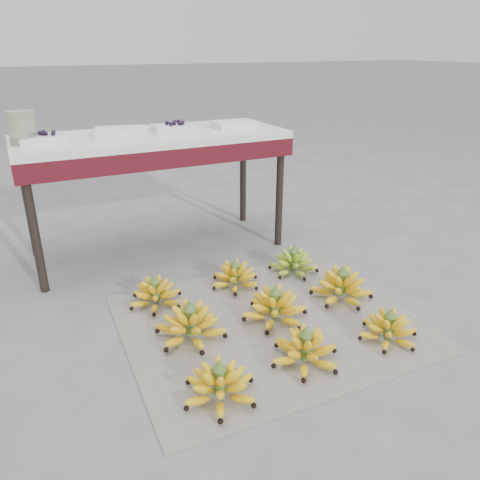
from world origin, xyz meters
name	(u,v)px	position (x,y,z in m)	size (l,w,h in m)	color
ground	(255,330)	(0.00, 0.00, 0.00)	(60.00, 60.00, 0.00)	slate
newspaper_mat	(269,322)	(0.08, 0.03, 0.00)	(1.25, 1.05, 0.01)	beige
bunch_front_left	(220,385)	(-0.31, -0.32, 0.06)	(0.27, 0.27, 0.16)	yellow
bunch_front_center	(305,350)	(0.06, -0.28, 0.06)	(0.31, 0.31, 0.16)	yellow
bunch_front_right	(388,329)	(0.45, -0.31, 0.06)	(0.31, 0.31, 0.15)	yellow
bunch_mid_left	(191,325)	(-0.27, 0.06, 0.07)	(0.37, 0.37, 0.18)	yellow
bunch_mid_center	(275,308)	(0.11, 0.03, 0.07)	(0.37, 0.37, 0.17)	yellow
bunch_mid_right	(341,287)	(0.49, 0.05, 0.07)	(0.35, 0.35, 0.18)	yellow
bunch_back_left	(156,294)	(-0.32, 0.39, 0.06)	(0.29, 0.29, 0.15)	yellow
bunch_back_center	(235,276)	(0.09, 0.39, 0.06)	(0.32, 0.32, 0.15)	yellow
bunch_back_right	(293,263)	(0.44, 0.39, 0.06)	(0.26, 0.26, 0.16)	#84BE28
vendor_table	(154,148)	(-0.11, 1.01, 0.61)	(1.44, 0.58, 0.69)	black
tray_far_left	(41,139)	(-0.67, 0.99, 0.71)	(0.24, 0.18, 0.06)	silver
tray_left	(121,132)	(-0.28, 1.00, 0.71)	(0.30, 0.24, 0.04)	silver
tray_right	(175,128)	(0.02, 1.00, 0.71)	(0.24, 0.18, 0.06)	silver
tray_far_right	(234,124)	(0.37, 0.98, 0.71)	(0.23, 0.17, 0.04)	silver
glass_jar	(22,128)	(-0.74, 0.98, 0.77)	(0.13, 0.13, 0.16)	beige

